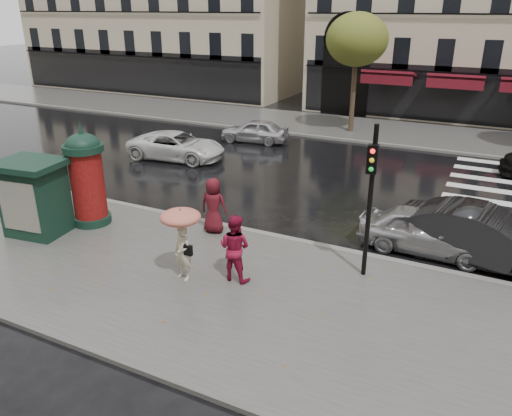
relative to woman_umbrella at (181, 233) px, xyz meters
The scene contains 17 objects.
ground 1.92m from the woman_umbrella, 26.09° to the left, with size 160.00×160.00×0.00m, color black.
near_sidewalk 1.79m from the woman_umbrella, ahead, with size 90.00×7.00×0.12m, color #474744.
far_sidewalk 19.63m from the woman_umbrella, 86.74° to the left, with size 90.00×6.00×0.12m, color #474744.
near_kerb 3.97m from the woman_umbrella, 72.59° to the left, with size 90.00×0.25×0.14m, color slate.
far_kerb 16.64m from the woman_umbrella, 86.16° to the left, with size 90.00×0.25×0.14m, color slate.
zebra_crossing 12.47m from the woman_umbrella, 54.97° to the left, with size 3.60×11.75×0.01m, color silver.
tree_far_left 18.93m from the woman_umbrella, 92.74° to the left, with size 3.40×3.40×6.64m.
woman_umbrella is the anchor object (origin of this frame).
woman_red 1.43m from the woman_umbrella, 26.10° to the left, with size 0.89×0.69×1.83m, color maroon.
man_burgundy 3.09m from the woman_umbrella, 105.47° to the left, with size 0.88×0.57×1.80m, color #541019.
morris_column 5.17m from the woman_umbrella, 160.36° to the left, with size 1.28×1.28×3.45m.
traffic_light 4.96m from the woman_umbrella, 28.20° to the left, with size 0.27×0.39×4.14m.
newsstand 5.81m from the woman_umbrella, behind, with size 2.19×1.91×2.40m.
car_silver 7.29m from the woman_umbrella, 40.90° to the left, with size 1.59×3.95×1.35m, color #B6B6BB.
car_darkgrey 8.48m from the woman_umbrella, 34.38° to the left, with size 1.70×4.87×1.61m, color black.
car_white 11.83m from the woman_umbrella, 125.66° to the left, with size 2.16×4.69×1.30m, color white.
car_far_silver 15.02m from the woman_umbrella, 109.29° to the left, with size 1.48×3.67×1.25m, color silver.
Camera 1 is at (5.81, -10.16, 6.90)m, focal length 35.00 mm.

